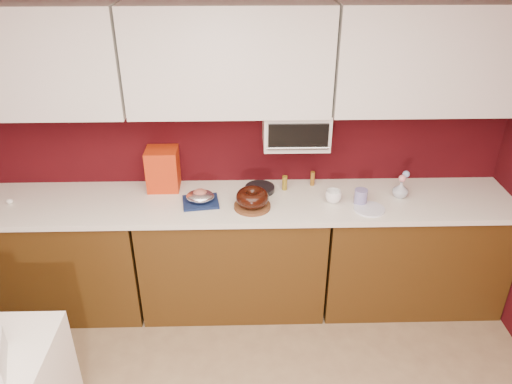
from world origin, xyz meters
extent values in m
cube|color=#3C080C|center=(0.00, 2.25, 1.25)|extent=(4.00, 0.02, 2.50)
cube|color=#472C0E|center=(-1.33, 1.94, 0.43)|extent=(1.31, 0.58, 0.86)
cube|color=#472C0E|center=(0.00, 1.94, 0.43)|extent=(1.31, 0.58, 0.86)
cube|color=#472C0E|center=(1.33, 1.94, 0.43)|extent=(1.31, 0.58, 0.86)
cube|color=white|center=(0.00, 1.94, 0.88)|extent=(4.00, 0.62, 0.04)
cube|color=white|center=(-1.33, 2.08, 1.85)|extent=(1.31, 0.33, 0.70)
cube|color=white|center=(0.00, 2.08, 1.85)|extent=(1.31, 0.33, 0.70)
cube|color=white|center=(1.33, 2.08, 1.85)|extent=(1.31, 0.33, 0.70)
cube|color=white|center=(0.45, 2.10, 1.38)|extent=(0.45, 0.30, 0.25)
cube|color=black|center=(0.45, 1.94, 1.38)|extent=(0.40, 0.02, 0.18)
cylinder|color=silver|center=(0.45, 1.93, 1.30)|extent=(0.42, 0.02, 0.02)
cylinder|color=brown|center=(0.14, 1.84, 0.91)|extent=(0.32, 0.32, 0.02)
torus|color=black|center=(0.14, 1.84, 0.98)|extent=(0.26, 0.26, 0.09)
cube|color=#132047|center=(-0.22, 1.91, 0.91)|extent=(0.27, 0.24, 0.02)
ellipsoid|color=white|center=(-0.22, 1.91, 0.96)|extent=(0.24, 0.23, 0.07)
ellipsoid|color=#B16151|center=(-0.22, 1.91, 0.98)|extent=(0.12, 0.11, 0.06)
cube|color=#AA130B|center=(-0.50, 2.14, 1.05)|extent=(0.23, 0.21, 0.31)
cylinder|color=black|center=(0.20, 2.07, 0.92)|extent=(0.22, 0.22, 0.04)
imported|color=white|center=(0.71, 1.90, 0.95)|extent=(0.13, 0.13, 0.11)
cylinder|color=navy|center=(0.89, 1.87, 0.95)|extent=(0.10, 0.10, 0.11)
imported|color=#A8B2BF|center=(1.19, 1.96, 0.97)|extent=(0.11, 0.11, 0.13)
sphere|color=pink|center=(1.19, 1.96, 1.05)|extent=(0.05, 0.05, 0.05)
sphere|color=#839BD1|center=(1.22, 1.98, 1.07)|extent=(0.05, 0.05, 0.05)
cylinder|color=white|center=(0.94, 1.79, 0.91)|extent=(0.26, 0.26, 0.01)
cylinder|color=olive|center=(0.38, 2.09, 0.95)|extent=(0.04, 0.04, 0.11)
ellipsoid|color=white|center=(-1.54, 1.94, 0.92)|extent=(0.05, 0.04, 0.04)
cylinder|color=brown|center=(0.59, 2.15, 0.96)|extent=(0.03, 0.03, 0.11)
camera|label=1|loc=(0.09, -1.11, 2.64)|focal=35.00mm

